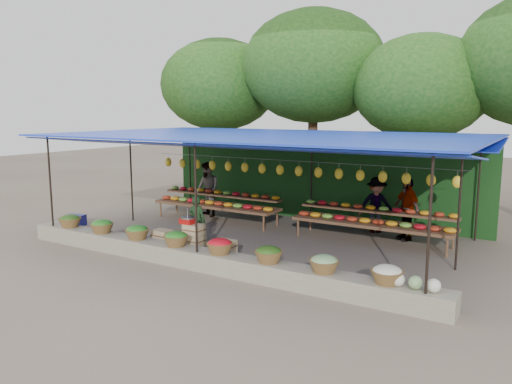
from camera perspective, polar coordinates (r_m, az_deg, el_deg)
The scene contains 16 objects.
ground at distance 13.34m, azimuth 0.96°, elevation -5.57°, with size 60.00×60.00×0.00m, color brown.
stone_curb at distance 11.08m, azimuth -6.27°, elevation -7.65°, with size 10.60×0.55×0.40m, color slate.
stall_canopy at distance 12.97m, azimuth 1.13°, elevation 6.02°, with size 10.80×6.60×2.82m.
produce_baskets at distance 11.04m, azimuth -6.72°, elevation -5.75°, with size 8.98×0.58×0.34m.
netting_backdrop at distance 15.85m, azimuth 6.72°, elevation 1.34°, with size 10.60×0.06×2.50m, color #1D4B1B.
tree_row at distance 18.29m, azimuth 12.33°, elevation 13.09°, with size 16.51×5.50×7.12m.
fruit_table_left at distance 15.64m, azimuth -4.44°, elevation -1.11°, with size 4.21×0.95×0.93m.
fruit_table_right at distance 13.41m, azimuth 13.25°, elevation -3.07°, with size 4.21×0.95×0.93m.
crate_counter at distance 11.99m, azimuth -7.19°, elevation -5.82°, with size 2.35×0.34×0.77m.
weighing_scale at distance 11.95m, azimuth -7.79°, elevation -3.18°, with size 0.34×0.34×0.37m.
vendor_seated at distance 12.81m, azimuth -6.74°, elevation -3.29°, with size 0.47×0.31×1.29m, color #173417.
customer_left at distance 16.26m, azimuth -5.54°, elevation 0.28°, with size 0.86×0.67×1.78m, color slate.
customer_mid at distance 14.46m, azimuth 13.58°, elevation -1.46°, with size 1.02×0.59×1.58m, color slate.
customer_right at distance 13.82m, azimuth 16.83°, elevation -1.83°, with size 1.00×0.42×1.70m, color slate.
blue_crate_front at distance 14.29m, azimuth -18.79°, elevation -4.48°, with size 0.48×0.34×0.29m, color navy.
blue_crate_back at distance 15.95m, azimuth -19.96°, elevation -3.07°, with size 0.54×0.39×0.33m, color navy.
Camera 1 is at (6.48, -11.15, 3.41)m, focal length 35.00 mm.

